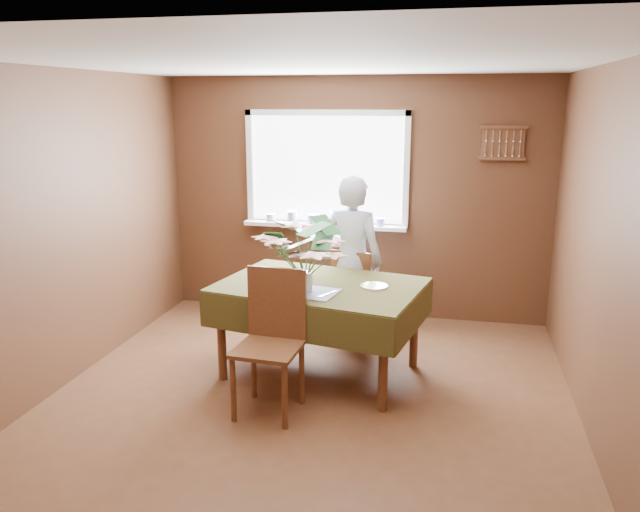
% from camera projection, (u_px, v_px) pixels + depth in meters
% --- Properties ---
extents(floor, '(4.50, 4.50, 0.00)m').
position_uv_depth(floor, '(304.00, 409.00, 4.68)').
color(floor, '#532F1C').
rests_on(floor, ground).
extents(ceiling, '(4.50, 4.50, 0.00)m').
position_uv_depth(ceiling, '(302.00, 61.00, 4.08)').
color(ceiling, white).
rests_on(ceiling, wall_back).
extents(wall_back, '(4.00, 0.00, 4.00)m').
position_uv_depth(wall_back, '(355.00, 199.00, 6.51)').
color(wall_back, brown).
rests_on(wall_back, floor).
extents(wall_front, '(4.00, 0.00, 4.00)m').
position_uv_depth(wall_front, '(154.00, 386.00, 2.25)').
color(wall_front, brown).
rests_on(wall_front, floor).
extents(wall_left, '(0.00, 4.50, 4.50)m').
position_uv_depth(wall_left, '(51.00, 234.00, 4.80)').
color(wall_left, brown).
rests_on(wall_left, floor).
extents(wall_right, '(0.00, 4.50, 4.50)m').
position_uv_depth(wall_right, '(608.00, 262.00, 3.96)').
color(wall_right, brown).
rests_on(wall_right, floor).
extents(window_assembly, '(1.72, 0.20, 1.22)m').
position_uv_depth(window_assembly, '(326.00, 189.00, 6.50)').
color(window_assembly, white).
rests_on(window_assembly, wall_back).
extents(spoon_rack, '(0.44, 0.05, 0.33)m').
position_uv_depth(spoon_rack, '(503.00, 143.00, 6.03)').
color(spoon_rack, brown).
rests_on(spoon_rack, wall_back).
extents(dining_table, '(1.80, 1.40, 0.80)m').
position_uv_depth(dining_table, '(320.00, 295.00, 5.14)').
color(dining_table, brown).
rests_on(dining_table, floor).
extents(chair_far, '(0.47, 0.47, 0.91)m').
position_uv_depth(chair_far, '(354.00, 291.00, 5.89)').
color(chair_far, brown).
rests_on(chair_far, floor).
extents(chair_near, '(0.48, 0.48, 1.06)m').
position_uv_depth(chair_near, '(272.00, 336.00, 4.58)').
color(chair_near, brown).
rests_on(chair_near, floor).
extents(seated_woman, '(0.65, 0.48, 1.61)m').
position_uv_depth(seated_woman, '(352.00, 261.00, 5.78)').
color(seated_woman, white).
rests_on(seated_woman, floor).
extents(flower_bouquet, '(0.63, 0.63, 0.54)m').
position_uv_depth(flower_bouquet, '(305.00, 248.00, 4.83)').
color(flower_bouquet, white).
rests_on(flower_bouquet, dining_table).
extents(side_plate, '(0.29, 0.29, 0.01)m').
position_uv_depth(side_plate, '(374.00, 286.00, 5.03)').
color(side_plate, white).
rests_on(side_plate, dining_table).
extents(table_knife, '(0.12, 0.20, 0.00)m').
position_uv_depth(table_knife, '(328.00, 294.00, 4.83)').
color(table_knife, silver).
rests_on(table_knife, dining_table).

